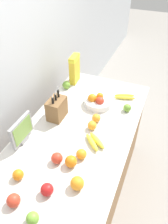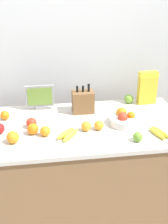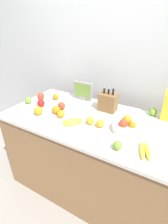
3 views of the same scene
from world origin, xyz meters
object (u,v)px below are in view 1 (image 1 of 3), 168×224
(knife_block, at_px, (57,108))
(apple_rear, at_px, (66,85))
(apple_by_knife_block, at_px, (127,108))
(orange_mid_right, at_px, (18,175))
(apple_near_bananas, at_px, (47,190))
(orange_front_left, at_px, (81,154))
(apple_front, at_px, (57,158))
(apple_leftmost, at_px, (33,218))
(orange_mid_left, at_px, (92,125))
(orange_near_bowl, at_px, (96,118))
(banana_bunch_left, at_px, (125,97))
(banana_bunch_right, at_px, (95,141))
(fruit_bowl, at_px, (98,101))
(orange_by_cereal, at_px, (71,161))
(orange_front_center, at_px, (77,183))
(apple_rightmost, at_px, (14,200))
(small_monitor, at_px, (22,131))
(cereal_box, at_px, (74,68))

(knife_block, relative_size, apple_rear, 3.51)
(apple_by_knife_block, relative_size, orange_mid_right, 0.96)
(apple_near_bananas, bearing_deg, orange_front_left, -14.45)
(apple_front, xyz_separation_m, apple_near_bananas, (-0.23, -0.05, -0.00))
(apple_leftmost, height_order, orange_mid_left, same)
(orange_mid_right, bearing_deg, orange_near_bowl, -21.40)
(banana_bunch_left, distance_m, banana_bunch_right, 0.64)
(fruit_bowl, height_order, banana_bunch_right, fruit_bowl)
(apple_by_knife_block, distance_m, orange_by_cereal, 0.73)
(knife_block, distance_m, fruit_bowl, 0.39)
(banana_bunch_right, relative_size, apple_by_knife_block, 2.87)
(apple_by_knife_block, bearing_deg, fruit_bowl, 93.11)
(orange_by_cereal, bearing_deg, apple_near_bananas, 169.27)
(apple_leftmost, relative_size, orange_near_bowl, 1.01)
(apple_by_knife_block, height_order, orange_front_center, orange_front_center)
(orange_by_cereal, distance_m, orange_near_bowl, 0.48)
(apple_near_bananas, distance_m, orange_front_center, 0.18)
(fruit_bowl, distance_m, apple_near_bananas, 0.93)
(knife_block, distance_m, orange_front_left, 0.48)
(apple_by_knife_block, distance_m, apple_rightmost, 1.14)
(orange_by_cereal, bearing_deg, orange_mid_right, 129.10)
(orange_mid_right, distance_m, orange_by_cereal, 0.34)
(apple_rightmost, xyz_separation_m, orange_front_left, (0.45, -0.22, -0.00))
(apple_rear, bearing_deg, apple_leftmost, -162.03)
(banana_bunch_left, relative_size, orange_mid_left, 2.82)
(orange_near_bowl, bearing_deg, orange_mid_right, 158.60)
(small_monitor, height_order, orange_mid_left, small_monitor)
(fruit_bowl, distance_m, orange_front_center, 0.84)
(small_monitor, bearing_deg, orange_front_left, -86.92)
(apple_front, distance_m, apple_near_bananas, 0.23)
(banana_bunch_left, distance_m, apple_rear, 0.58)
(apple_leftmost, height_order, apple_front, apple_front)
(orange_front_center, distance_m, orange_front_left, 0.23)
(fruit_bowl, distance_m, orange_near_bowl, 0.22)
(apple_rear, bearing_deg, apple_front, -158.11)
(apple_leftmost, distance_m, orange_near_bowl, 0.89)
(apple_leftmost, relative_size, orange_by_cereal, 0.88)
(small_monitor, relative_size, banana_bunch_right, 1.20)
(apple_leftmost, xyz_separation_m, orange_front_center, (0.28, -0.14, 0.01))
(orange_front_left, bearing_deg, orange_by_cereal, 155.98)
(cereal_box, distance_m, orange_near_bowl, 0.66)
(orange_front_center, relative_size, orange_front_left, 1.17)
(apple_near_bananas, height_order, orange_near_bowl, apple_near_bananas)
(small_monitor, bearing_deg, orange_by_cereal, -98.49)
(apple_near_bananas, bearing_deg, apple_leftmost, -176.30)
(apple_front, relative_size, orange_by_cereal, 0.97)
(cereal_box, height_order, apple_near_bananas, cereal_box)
(apple_near_bananas, relative_size, orange_front_left, 1.07)
(banana_bunch_right, height_order, orange_front_left, orange_front_left)
(banana_bunch_right, height_order, orange_mid_right, orange_mid_right)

